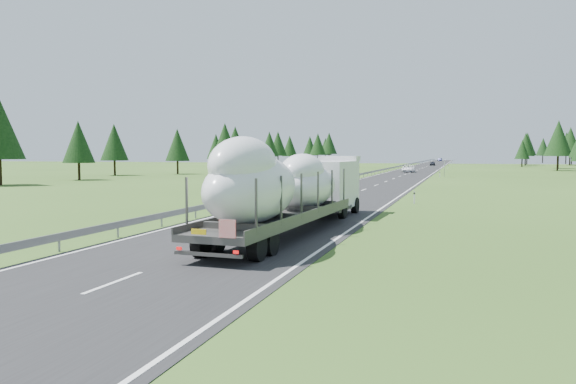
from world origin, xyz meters
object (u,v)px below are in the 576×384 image
(highway_sign, at_px, (444,166))
(distant_car_blue, at_px, (440,160))
(distant_van, at_px, (408,169))
(boat_truck, at_px, (292,186))
(distant_car_dark, at_px, (432,163))

(highway_sign, xyz_separation_m, distant_car_blue, (-7.58, 180.11, -1.07))
(highway_sign, xyz_separation_m, distant_van, (-7.74, 21.54, -1.05))
(boat_truck, height_order, distant_van, boat_truck)
(highway_sign, height_order, distant_car_blue, highway_sign)
(highway_sign, relative_size, distant_car_dark, 0.65)
(distant_van, distance_m, distant_car_blue, 158.56)
(boat_truck, distance_m, distant_van, 89.82)
(boat_truck, bearing_deg, distant_van, 91.66)
(highway_sign, height_order, boat_truck, boat_truck)
(highway_sign, relative_size, distant_car_blue, 0.58)
(distant_car_dark, bearing_deg, boat_truck, -91.16)
(highway_sign, bearing_deg, boat_truck, -94.30)
(highway_sign, xyz_separation_m, boat_truck, (-5.13, -68.22, 0.55))
(distant_car_dark, xyz_separation_m, distant_car_blue, (-1.43, 95.54, 0.06))
(highway_sign, distance_m, distant_car_blue, 180.27)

